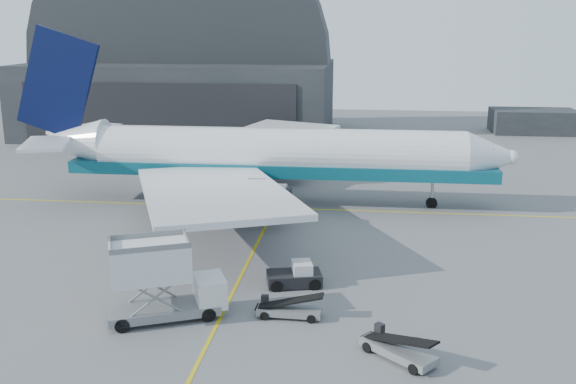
# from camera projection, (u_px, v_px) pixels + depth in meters

# --- Properties ---
(ground) EXTENTS (200.00, 200.00, 0.00)m
(ground) POSITION_uv_depth(u_px,v_px,m) (237.00, 284.00, 46.18)
(ground) COLOR #565659
(ground) RESTS_ON ground
(taxi_lines) EXTENTS (80.00, 42.12, 0.02)m
(taxi_lines) POSITION_uv_depth(u_px,v_px,m) (264.00, 230.00, 58.35)
(taxi_lines) COLOR gold
(taxi_lines) RESTS_ON ground
(hangar) EXTENTS (50.00, 28.30, 28.00)m
(hangar) POSITION_uv_depth(u_px,v_px,m) (182.00, 77.00, 108.66)
(hangar) COLOR black
(hangar) RESTS_ON ground
(distant_bldg_a) EXTENTS (14.00, 8.00, 4.00)m
(distant_bldg_a) POSITION_uv_depth(u_px,v_px,m) (532.00, 133.00, 111.12)
(distant_bldg_a) COLOR black
(distant_bldg_a) RESTS_ON ground
(airliner) EXTENTS (52.06, 50.49, 18.27)m
(airliner) POSITION_uv_depth(u_px,v_px,m) (260.00, 154.00, 66.28)
(airliner) COLOR white
(airliner) RESTS_ON ground
(catering_truck) EXTENTS (7.81, 5.37, 5.05)m
(catering_truck) POSITION_uv_depth(u_px,v_px,m) (161.00, 281.00, 40.13)
(catering_truck) COLOR slate
(catering_truck) RESTS_ON ground
(pushback_tug) EXTENTS (4.22, 3.01, 1.78)m
(pushback_tug) POSITION_uv_depth(u_px,v_px,m) (296.00, 276.00, 45.84)
(pushback_tug) COLOR black
(pushback_tug) RESTS_ON ground
(belt_loader_a) EXTENTS (4.37, 1.64, 1.66)m
(belt_loader_a) POSITION_uv_depth(u_px,v_px,m) (289.00, 309.00, 40.89)
(belt_loader_a) COLOR slate
(belt_loader_a) RESTS_ON ground
(belt_loader_b) EXTENTS (4.36, 4.09, 1.82)m
(belt_loader_b) POSITION_uv_depth(u_px,v_px,m) (398.00, 349.00, 35.80)
(belt_loader_b) COLOR slate
(belt_loader_b) RESTS_ON ground
(traffic_cone) EXTENTS (0.32, 0.32, 0.47)m
(traffic_cone) POSITION_uv_depth(u_px,v_px,m) (310.00, 275.00, 47.34)
(traffic_cone) COLOR #FF6108
(traffic_cone) RESTS_ON ground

